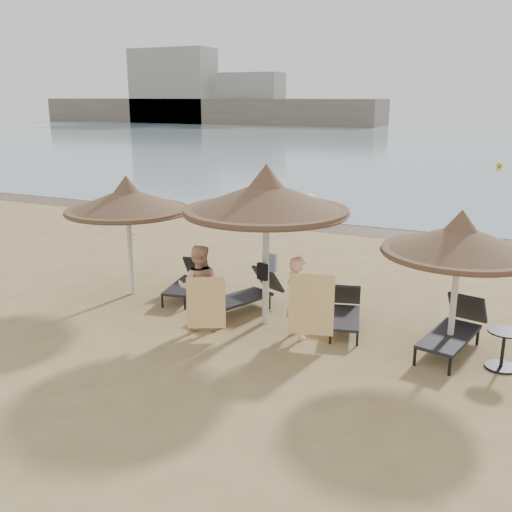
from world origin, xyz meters
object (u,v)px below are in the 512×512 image
at_px(pedal_boat, 314,211).
at_px(person_right, 298,291).
at_px(lounger_near_right, 346,311).
at_px(lounger_near_left, 247,293).
at_px(palapa_right, 460,240).
at_px(palapa_center, 266,198).
at_px(palapa_left, 127,201).
at_px(lounger_far_left, 189,280).
at_px(lounger_far_right, 455,328).
at_px(person_left, 199,281).
at_px(side_table, 503,351).

bearing_deg(pedal_boat, person_right, -78.98).
height_order(lounger_near_right, person_right, person_right).
bearing_deg(lounger_near_left, palapa_right, 16.44).
distance_m(palapa_center, person_right, 1.84).
distance_m(palapa_left, lounger_near_left, 3.32).
xyz_separation_m(lounger_far_left, lounger_near_right, (3.74, -0.35, -0.02)).
distance_m(lounger_near_left, lounger_near_right, 2.12).
xyz_separation_m(palapa_right, lounger_near_right, (-1.98, 0.41, -1.71)).
bearing_deg(lounger_far_right, palapa_center, -163.32).
distance_m(palapa_right, lounger_far_left, 6.01).
bearing_deg(person_left, lounger_near_left, -130.87).
height_order(palapa_right, side_table, palapa_right).
xyz_separation_m(lounger_far_left, side_table, (6.56, -0.99, -0.03)).
bearing_deg(lounger_near_right, palapa_left, 167.70).
distance_m(lounger_near_left, side_table, 4.99).
height_order(lounger_far_left, pedal_boat, pedal_boat).
relative_size(palapa_center, person_right, 1.74).
bearing_deg(lounger_far_left, pedal_boat, 80.12).
height_order(palapa_center, side_table, palapa_center).
bearing_deg(lounger_far_left, palapa_left, -168.02).
distance_m(palapa_left, lounger_near_right, 5.25).
bearing_deg(palapa_center, person_left, -142.21).
relative_size(palapa_center, lounger_far_right, 1.55).
distance_m(palapa_center, lounger_near_right, 2.67).
bearing_deg(lounger_far_right, pedal_boat, 134.43).
distance_m(lounger_far_left, lounger_near_left, 1.65).
bearing_deg(lounger_far_right, side_table, -17.11).
bearing_deg(lounger_far_right, lounger_far_left, -172.69).
height_order(side_table, person_right, person_right).
xyz_separation_m(lounger_near_right, pedal_boat, (-3.82, 9.23, 0.00)).
relative_size(palapa_left, lounger_near_left, 1.40).
xyz_separation_m(palapa_left, side_table, (7.75, -0.50, -1.83)).
bearing_deg(palapa_right, palapa_left, 177.76).
bearing_deg(lounger_far_right, palapa_right, -89.28).
bearing_deg(lounger_far_left, lounger_near_left, -22.47).
height_order(lounger_near_left, lounger_near_right, lounger_near_left).
xyz_separation_m(palapa_center, lounger_far_right, (3.53, 0.25, -2.10)).
bearing_deg(lounger_near_right, person_right, -141.71).
distance_m(palapa_left, lounger_far_right, 7.16).
bearing_deg(person_right, side_table, -145.96).
xyz_separation_m(palapa_right, lounger_far_left, (-5.71, 0.76, -1.69)).
bearing_deg(palapa_right, person_left, -169.60).
bearing_deg(person_left, lounger_near_right, -176.37).
bearing_deg(lounger_near_left, person_right, -9.21).
xyz_separation_m(palapa_left, person_right, (4.25, -0.74, -1.23)).
bearing_deg(palapa_left, person_left, -24.73).
distance_m(palapa_center, lounger_near_left, 2.25).
bearing_deg(palapa_center, lounger_far_left, 160.63).
xyz_separation_m(palapa_center, palapa_right, (3.48, 0.03, -0.46)).
relative_size(palapa_right, lounger_far_left, 1.45).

